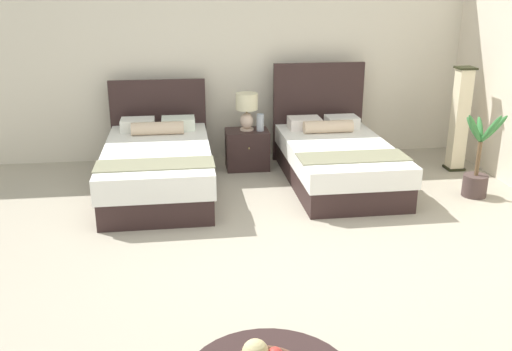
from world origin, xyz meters
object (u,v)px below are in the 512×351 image
at_px(table_lamp, 247,107).
at_px(vase, 260,122).
at_px(potted_palm, 477,169).
at_px(bed_near_corner, 336,158).
at_px(nightstand, 247,149).
at_px(bed_near_window, 158,165).
at_px(floor_lamp_corner, 460,120).

bearing_deg(table_lamp, vase, -20.85).
bearing_deg(potted_palm, bed_near_corner, 154.10).
relative_size(nightstand, potted_palm, 0.54).
bearing_deg(vase, table_lamp, 159.15).
distance_m(table_lamp, vase, 0.25).
height_order(bed_near_window, table_lamp, bed_near_window).
distance_m(bed_near_window, bed_near_corner, 2.04).
height_order(nightstand, potted_palm, potted_palm).
distance_m(table_lamp, floor_lamp_corner, 2.59).
bearing_deg(vase, bed_near_corner, -35.51).
bearing_deg(table_lamp, nightstand, -90.00).
distance_m(bed_near_corner, vase, 1.04).
xyz_separation_m(bed_near_corner, table_lamp, (-0.97, 0.64, 0.48)).
xyz_separation_m(nightstand, potted_palm, (2.35, -1.29, 0.06)).
height_order(nightstand, table_lamp, table_lamp).
relative_size(bed_near_corner, potted_palm, 2.14).
distance_m(nightstand, potted_palm, 2.68).
bearing_deg(bed_near_window, table_lamp, 31.30).
bearing_deg(potted_palm, vase, 150.33).
distance_m(bed_near_window, table_lamp, 1.34).
distance_m(table_lamp, potted_palm, 2.73).
relative_size(bed_near_window, table_lamp, 4.71).
bearing_deg(nightstand, vase, -14.24).
bearing_deg(bed_near_window, floor_lamp_corner, 4.00).
bearing_deg(vase, bed_near_window, -154.30).
distance_m(nightstand, table_lamp, 0.53).
distance_m(bed_near_corner, floor_lamp_corner, 1.65).
height_order(bed_near_corner, vase, bed_near_corner).
xyz_separation_m(bed_near_window, vase, (1.23, 0.59, 0.30)).
xyz_separation_m(table_lamp, floor_lamp_corner, (2.56, -0.40, -0.14)).
bearing_deg(floor_lamp_corner, bed_near_window, -176.00).
bearing_deg(bed_near_window, potted_palm, -10.88).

